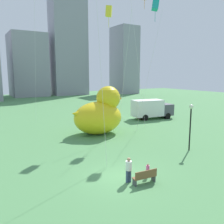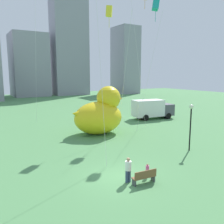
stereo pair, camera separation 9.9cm
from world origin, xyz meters
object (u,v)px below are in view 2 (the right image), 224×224
lamppost (191,119)px  kite_yellow (109,12)px  kite_teal (156,6)px  box_truck (152,109)px  park_bench (145,176)px  giant_inflatable_duck (100,114)px  person_adult (128,169)px  person_child (147,170)px

lamppost → kite_yellow: (-2.59, 9.45, 10.36)m
kite_teal → kite_yellow: 4.91m
lamppost → box_truck: lamppost is taller
park_bench → box_truck: size_ratio=0.25×
giant_inflatable_duck → kite_yellow: bearing=4.1°
kite_yellow → person_adult: bearing=-115.4°
giant_inflatable_duck → kite_teal: kite_teal is taller
box_truck → person_child: bearing=-131.3°
box_truck → giant_inflatable_duck: bearing=-160.6°
person_adult → kite_yellow: size_ratio=0.12×
person_adult → kite_yellow: kite_yellow is taller
giant_inflatable_duck → box_truck: 11.52m
person_adult → giant_inflatable_duck: (4.32, 11.66, 1.38)m
park_bench → box_truck: box_truck is taller
person_adult → person_child: (1.50, -0.05, -0.38)m
person_adult → person_child: bearing=-1.9°
person_child → lamppost: lamppost is taller
person_child → kite_yellow: bearing=70.9°
kite_teal → giant_inflatable_duck: bearing=146.5°
giant_inflatable_duck → person_child: bearing=-103.5°
giant_inflatable_duck → person_adult: bearing=-110.3°
park_bench → kite_teal: kite_teal is taller
person_child → giant_inflatable_duck: size_ratio=0.14×
box_truck → kite_teal: size_ratio=0.45×
kite_teal → box_truck: bearing=49.8°
box_truck → kite_teal: bearing=-130.2°
park_bench → person_child: 1.01m
person_adult → giant_inflatable_duck: 12.51m
person_adult → kite_yellow: (5.59, 11.75, 12.32)m
park_bench → kite_teal: size_ratio=0.11×
lamppost → kite_teal: (1.00, 6.13, 10.77)m
park_bench → person_adult: bearing=136.1°
person_child → kite_yellow: size_ratio=0.07×
park_bench → kite_yellow: (4.86, 12.46, 12.73)m
person_adult → park_bench: bearing=-43.9°
person_child → person_adult: bearing=178.1°
giant_inflatable_duck → kite_yellow: kite_yellow is taller
lamppost → kite_yellow: 14.26m
person_adult → person_child: size_ratio=1.75×
lamppost → person_adult: bearing=-164.3°
park_bench → person_adult: size_ratio=0.99×
lamppost → park_bench: bearing=-158.0°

